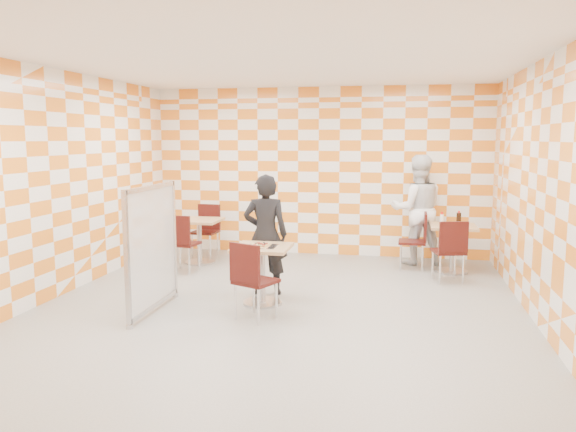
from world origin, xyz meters
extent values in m
plane|color=gray|center=(0.00, 0.00, 0.00)|extent=(7.00, 7.00, 0.00)
plane|color=white|center=(0.00, 0.00, 3.00)|extent=(7.00, 7.00, 0.00)
plane|color=white|center=(0.00, 3.50, 1.50)|extent=(6.00, 0.00, 6.00)
plane|color=white|center=(-3.00, 0.00, 1.50)|extent=(0.00, 7.00, 7.00)
plane|color=white|center=(3.00, 0.00, 1.50)|extent=(0.00, 7.00, 7.00)
cube|color=tan|center=(-0.25, 0.25, 0.73)|extent=(0.70, 0.70, 0.04)
cylinder|color=#A5A5AA|center=(-0.25, 0.25, 0.37)|extent=(0.08, 0.08, 0.70)
cylinder|color=#A5A5AA|center=(-0.25, 0.25, 0.01)|extent=(0.50, 0.50, 0.03)
cube|color=tan|center=(2.28, 2.50, 0.73)|extent=(0.70, 0.70, 0.04)
cylinder|color=#A5A5AA|center=(2.28, 2.50, 0.37)|extent=(0.08, 0.08, 0.70)
cylinder|color=#A5A5AA|center=(2.28, 2.50, 0.01)|extent=(0.50, 0.50, 0.03)
cube|color=tan|center=(-1.85, 2.34, 0.73)|extent=(0.70, 0.70, 0.04)
cylinder|color=#A5A5AA|center=(-1.85, 2.34, 0.37)|extent=(0.08, 0.08, 0.70)
cylinder|color=#A5A5AA|center=(-1.85, 2.34, 0.01)|extent=(0.50, 0.50, 0.03)
cube|color=#370D0B|center=(-0.17, -0.35, 0.45)|extent=(0.56, 0.56, 0.04)
cube|color=#370D0B|center=(-0.25, -0.54, 0.70)|extent=(0.40, 0.21, 0.45)
cylinder|color=silver|center=(0.06, -0.27, 0.21)|extent=(0.03, 0.03, 0.43)
cylinder|color=silver|center=(-0.25, -0.13, 0.21)|extent=(0.03, 0.03, 0.43)
cylinder|color=silver|center=(-0.08, -0.58, 0.21)|extent=(0.03, 0.03, 0.43)
cylinder|color=silver|center=(-0.39, -0.44, 0.21)|extent=(0.03, 0.03, 0.43)
cube|color=#370D0B|center=(2.16, 1.88, 0.45)|extent=(0.51, 0.51, 0.04)
cube|color=#370D0B|center=(2.21, 1.69, 0.70)|extent=(0.42, 0.14, 0.45)
cylinder|color=silver|center=(2.29, 2.09, 0.21)|extent=(0.03, 0.03, 0.43)
cylinder|color=silver|center=(1.96, 2.00, 0.21)|extent=(0.03, 0.03, 0.43)
cylinder|color=silver|center=(2.37, 1.76, 0.21)|extent=(0.03, 0.03, 0.43)
cylinder|color=silver|center=(2.04, 1.67, 0.21)|extent=(0.03, 0.03, 0.43)
cube|color=#370D0B|center=(1.66, 2.57, 0.45)|extent=(0.43, 0.43, 0.04)
cube|color=#370D0B|center=(1.86, 2.56, 0.70)|extent=(0.05, 0.42, 0.45)
cylinder|color=silver|center=(1.49, 2.74, 0.21)|extent=(0.03, 0.03, 0.43)
cylinder|color=silver|center=(1.48, 2.40, 0.21)|extent=(0.03, 0.03, 0.43)
cylinder|color=silver|center=(1.83, 2.73, 0.21)|extent=(0.03, 0.03, 0.43)
cylinder|color=silver|center=(1.82, 2.39, 0.21)|extent=(0.03, 0.03, 0.43)
cube|color=#370D0B|center=(-1.87, 1.69, 0.45)|extent=(0.46, 0.46, 0.04)
cube|color=#370D0B|center=(-1.89, 1.49, 0.70)|extent=(0.42, 0.08, 0.45)
cylinder|color=silver|center=(-1.68, 1.84, 0.21)|extent=(0.03, 0.03, 0.43)
cylinder|color=silver|center=(-2.02, 1.88, 0.21)|extent=(0.03, 0.03, 0.43)
cylinder|color=silver|center=(-1.72, 1.50, 0.21)|extent=(0.03, 0.03, 0.43)
cylinder|color=silver|center=(-2.05, 1.54, 0.21)|extent=(0.03, 0.03, 0.43)
cube|color=#370D0B|center=(-1.93, 2.82, 0.45)|extent=(0.45, 0.45, 0.04)
cube|color=#370D0B|center=(-1.91, 3.02, 0.70)|extent=(0.42, 0.07, 0.45)
cylinder|color=silver|center=(-2.11, 2.66, 0.21)|extent=(0.03, 0.03, 0.43)
cylinder|color=silver|center=(-1.77, 2.63, 0.21)|extent=(0.03, 0.03, 0.43)
cylinder|color=silver|center=(-2.08, 3.00, 0.21)|extent=(0.03, 0.03, 0.43)
cylinder|color=silver|center=(-1.74, 2.97, 0.21)|extent=(0.03, 0.03, 0.43)
cube|color=white|center=(-1.46, -0.31, 0.80)|extent=(0.02, 1.30, 1.40)
cube|color=#B2B2B7|center=(-1.46, -0.31, 1.52)|extent=(0.05, 1.30, 0.05)
cube|color=#B2B2B7|center=(-1.46, -0.31, 0.08)|extent=(0.05, 1.30, 0.05)
cube|color=#B2B2B7|center=(-1.46, -0.96, 0.80)|extent=(0.05, 0.05, 1.50)
cylinder|color=#B2B2B7|center=(-1.46, -0.96, 0.03)|extent=(0.08, 0.08, 0.05)
cube|color=#B2B2B7|center=(-1.46, 0.34, 0.80)|extent=(0.05, 0.05, 1.50)
cylinder|color=#B2B2B7|center=(-1.46, 0.34, 0.03)|extent=(0.08, 0.08, 0.05)
imported|color=black|center=(-0.32, 0.73, 0.81)|extent=(0.65, 0.48, 1.63)
imported|color=white|center=(1.74, 3.05, 0.92)|extent=(1.00, 0.84, 1.83)
cube|color=silver|center=(-0.25, 0.23, 0.75)|extent=(0.38, 0.34, 0.01)
cone|color=tan|center=(-0.25, 0.23, 0.77)|extent=(0.40, 0.40, 0.02)
cone|color=#F2D88C|center=(-0.25, 0.25, 0.78)|extent=(0.33, 0.33, 0.01)
cylinder|color=maroon|center=(-0.31, 0.13, 0.79)|extent=(0.04, 0.04, 0.01)
cylinder|color=maroon|center=(-0.20, 0.14, 0.79)|extent=(0.04, 0.04, 0.01)
cylinder|color=maroon|center=(-0.25, 0.21, 0.79)|extent=(0.04, 0.04, 0.01)
cylinder|color=maroon|center=(-0.30, 0.26, 0.79)|extent=(0.04, 0.04, 0.01)
cylinder|color=maroon|center=(-0.19, 0.24, 0.79)|extent=(0.04, 0.04, 0.01)
torus|color=black|center=(-0.20, 0.20, 0.79)|extent=(0.03, 0.03, 0.01)
torus|color=black|center=(-0.27, 0.17, 0.79)|extent=(0.03, 0.03, 0.01)
torus|color=black|center=(-0.23, 0.27, 0.79)|extent=(0.03, 0.03, 0.01)
torus|color=black|center=(-0.32, 0.21, 0.79)|extent=(0.03, 0.03, 0.01)
cylinder|color=white|center=(2.10, 2.54, 0.83)|extent=(0.06, 0.06, 0.16)
cylinder|color=red|center=(2.10, 2.54, 0.93)|extent=(0.04, 0.04, 0.04)
cylinder|color=black|center=(2.35, 2.49, 0.85)|extent=(0.07, 0.07, 0.20)
cylinder|color=red|center=(2.35, 2.49, 0.96)|extent=(0.03, 0.03, 0.03)
camera|label=1|loc=(1.44, -6.50, 2.10)|focal=35.00mm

